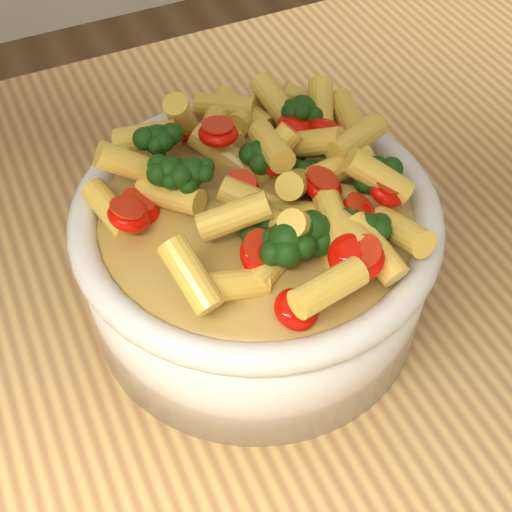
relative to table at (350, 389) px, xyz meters
name	(u,v)px	position (x,y,z in m)	size (l,w,h in m)	color
table	(350,389)	(0.00, 0.00, 0.00)	(1.20, 0.80, 0.90)	tan
serving_bowl	(256,255)	(-0.07, 0.05, 0.15)	(0.24, 0.24, 0.10)	silver
pasta_salad	(256,186)	(-0.07, 0.05, 0.22)	(0.19, 0.19, 0.04)	#F7C14E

